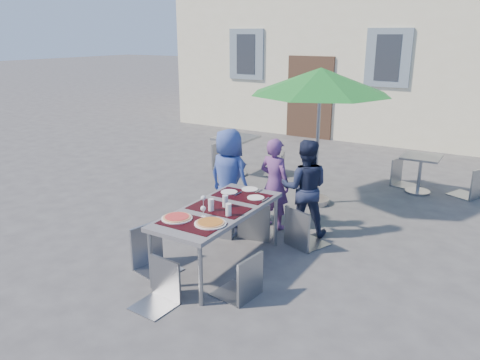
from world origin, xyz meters
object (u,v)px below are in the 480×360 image
Objects in this scene: chair_1 at (256,196)px; bg_chair_r_1 at (476,164)px; child_1 at (275,184)px; bg_chair_l_1 at (403,156)px; chair_0 at (220,196)px; cafe_table_0 at (236,148)px; chair_4 at (243,250)px; pizza_near_right at (210,223)px; bg_chair_r_0 at (279,151)px; chair_3 at (150,222)px; chair_5 at (158,258)px; cafe_table_1 at (420,169)px; pizza_near_left at (177,218)px; chair_2 at (304,204)px; bg_chair_l_0 at (222,140)px; child_0 at (229,177)px; dining_table at (219,213)px; child_2 at (305,188)px; patio_umbrella at (321,82)px.

chair_1 is 1.01× the size of bg_chair_r_1.
child_1 reaches higher than bg_chair_l_1.
cafe_table_0 is at bearing 117.18° from chair_0.
child_1 is 1.40× the size of chair_4.
chair_0 is (-0.68, 1.22, -0.17)m from pizza_near_right.
chair_4 reaches higher than bg_chair_r_0.
chair_5 is at bearing -43.49° from chair_3.
chair_4 reaches higher than bg_chair_l_1.
cafe_table_1 is (2.04, 3.43, -0.15)m from chair_0.
chair_5 is 5.99m from bg_chair_r_1.
pizza_near_right is 0.26× the size of child_1.
chair_1 is at bearing 81.95° from pizza_near_left.
chair_2 is 4.07m from bg_chair_l_0.
bg_chair_l_0 reaches higher than chair_4.
pizza_near_left is at bearing 111.67° from child_0.
chair_3 is 5.77m from bg_chair_r_1.
chair_3 reaches higher than pizza_near_left.
child_1 reaches higher than chair_2.
dining_table is 0.91m from chair_0.
child_2 reaches higher than bg_chair_l_0.
chair_0 is 0.52m from chair_1.
patio_umbrella reaches higher than cafe_table_1.
child_1 is at bearing -64.80° from bg_chair_r_0.
cafe_table_0 is at bearing 136.45° from chair_2.
chair_2 reaches higher than bg_chair_r_0.
dining_table is 2.31× the size of cafe_table_0.
child_2 is 3.10m from cafe_table_0.
bg_chair_l_0 is at bearing -171.98° from bg_chair_r_1.
child_0 is 4.40m from bg_chair_r_1.
bg_chair_l_1 is at bearing 83.79° from chair_4.
chair_5 is 1.05× the size of bg_chair_r_0.
child_0 is 0.69m from child_1.
patio_umbrella is (-0.50, 1.67, 1.42)m from chair_2.
child_0 is at bearing 103.79° from chair_5.
chair_4 is 5.18m from bg_chair_l_0.
chair_0 is (-0.52, -0.67, -0.08)m from child_1.
bg_chair_l_0 is (-2.89, 2.29, -0.08)m from child_2.
cafe_table_0 is (-1.20, 3.91, -0.04)m from chair_3.
bg_chair_l_0 is at bearing 122.70° from dining_table.
child_2 is (0.31, 1.89, -0.08)m from pizza_near_right.
chair_1 is at bearing -49.31° from bg_chair_l_0.
bg_chair_l_0 is at bearing 115.97° from chair_5.
child_2 is at bearing 77.13° from chair_5.
child_0 is 1.08× the size of child_1.
bg_chair_l_0 is (-0.53, 0.29, 0.05)m from cafe_table_0.
chair_4 is (0.64, -1.45, -0.05)m from chair_1.
child_2 is at bearing -56.41° from bg_chair_r_0.
chair_5 is (-0.73, -2.08, -0.08)m from chair_2.
pizza_near_left is 5.58m from bg_chair_r_1.
child_0 reaches higher than bg_chair_r_0.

